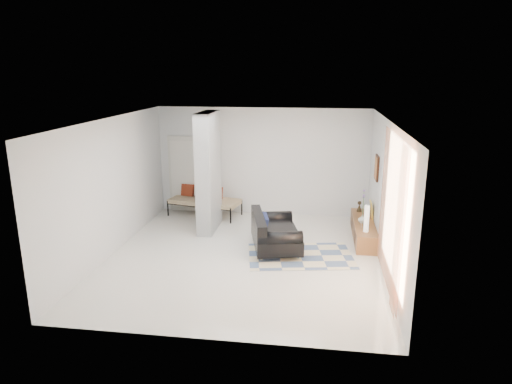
# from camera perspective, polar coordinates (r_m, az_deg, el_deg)

# --- Properties ---
(floor) EXTENTS (6.00, 6.00, 0.00)m
(floor) POSITION_cam_1_polar(r_m,az_deg,el_deg) (9.48, -1.52, -8.11)
(floor) COLOR silver
(floor) RESTS_ON ground
(ceiling) EXTENTS (6.00, 6.00, 0.00)m
(ceiling) POSITION_cam_1_polar(r_m,az_deg,el_deg) (8.76, -1.65, 8.97)
(ceiling) COLOR white
(ceiling) RESTS_ON wall_back
(wall_back) EXTENTS (6.00, 0.00, 6.00)m
(wall_back) POSITION_cam_1_polar(r_m,az_deg,el_deg) (11.91, 0.81, 3.79)
(wall_back) COLOR silver
(wall_back) RESTS_ON ground
(wall_front) EXTENTS (6.00, 0.00, 6.00)m
(wall_front) POSITION_cam_1_polar(r_m,az_deg,el_deg) (6.23, -6.18, -6.99)
(wall_front) COLOR silver
(wall_front) RESTS_ON ground
(wall_left) EXTENTS (0.00, 6.00, 6.00)m
(wall_left) POSITION_cam_1_polar(r_m,az_deg,el_deg) (9.84, -17.57, 0.66)
(wall_left) COLOR silver
(wall_left) RESTS_ON ground
(wall_right) EXTENTS (0.00, 6.00, 6.00)m
(wall_right) POSITION_cam_1_polar(r_m,az_deg,el_deg) (8.99, 15.97, -0.54)
(wall_right) COLOR silver
(wall_right) RESTS_ON ground
(partition_column) EXTENTS (0.35, 1.20, 2.80)m
(partition_column) POSITION_cam_1_polar(r_m,az_deg,el_deg) (10.76, -5.96, 2.48)
(partition_column) COLOR #9CA0A3
(partition_column) RESTS_ON floor
(hallway_door) EXTENTS (0.85, 0.06, 2.04)m
(hallway_door) POSITION_cam_1_polar(r_m,az_deg,el_deg) (12.39, -8.91, 2.24)
(hallway_door) COLOR beige
(hallway_door) RESTS_ON floor
(curtain) EXTENTS (0.00, 2.55, 2.55)m
(curtain) POSITION_cam_1_polar(r_m,az_deg,el_deg) (7.88, 16.50, -2.40)
(curtain) COLOR #FE7F42
(curtain) RESTS_ON wall_right
(wall_art) EXTENTS (0.04, 0.45, 0.55)m
(wall_art) POSITION_cam_1_polar(r_m,az_deg,el_deg) (10.33, 14.86, 2.94)
(wall_art) COLOR black
(wall_art) RESTS_ON wall_right
(media_console) EXTENTS (0.45, 2.06, 0.80)m
(media_console) POSITION_cam_1_polar(r_m,az_deg,el_deg) (10.69, 13.28, -4.60)
(media_console) COLOR brown
(media_console) RESTS_ON floor
(loveseat) EXTENTS (1.27, 1.76, 0.76)m
(loveseat) POSITION_cam_1_polar(r_m,az_deg,el_deg) (9.78, 2.12, -5.12)
(loveseat) COLOR silver
(loveseat) RESTS_ON floor
(daybed) EXTENTS (1.95, 1.15, 0.77)m
(daybed) POSITION_cam_1_polar(r_m,az_deg,el_deg) (12.07, -6.49, -0.98)
(daybed) COLOR black
(daybed) RESTS_ON floor
(area_rug) EXTENTS (2.33, 1.76, 0.01)m
(area_rug) POSITION_cam_1_polar(r_m,az_deg,el_deg) (9.55, 5.59, -7.96)
(area_rug) COLOR beige
(area_rug) RESTS_ON floor
(cylinder_lamp) EXTENTS (0.11, 0.11, 0.57)m
(cylinder_lamp) POSITION_cam_1_polar(r_m,az_deg,el_deg) (9.91, 13.65, -3.25)
(cylinder_lamp) COLOR beige
(cylinder_lamp) RESTS_ON media_console
(bronze_figurine) EXTENTS (0.14, 0.14, 0.26)m
(bronze_figurine) POSITION_cam_1_polar(r_m,az_deg,el_deg) (11.31, 12.80, -1.76)
(bronze_figurine) COLOR black
(bronze_figurine) RESTS_ON media_console
(vase) EXTENTS (0.21, 0.21, 0.19)m
(vase) POSITION_cam_1_polar(r_m,az_deg,el_deg) (10.50, 13.15, -3.28)
(vase) COLOR silver
(vase) RESTS_ON media_console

